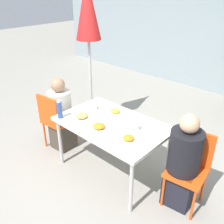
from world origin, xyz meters
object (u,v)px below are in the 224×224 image
closed_umbrella (88,16)px  person_left (61,116)px  salad_bowl (92,107)px  bottle (60,110)px  chair_right (190,163)px  chair_left (55,118)px  person_right (183,164)px  drinking_cup (136,126)px

closed_umbrella → person_left: bearing=-78.5°
salad_bowl → bottle: bearing=-104.8°
chair_right → closed_umbrella: 2.47m
closed_umbrella → chair_left: bearing=-82.4°
chair_right → person_right: bearing=58.0°
chair_left → person_left: bearing=58.0°
chair_left → chair_right: 1.98m
chair_left → drinking_cup: (1.28, 0.26, 0.26)m
person_right → closed_umbrella: closed_umbrella is taller
person_left → person_right: person_right is taller
closed_umbrella → bottle: bearing=-63.1°
closed_umbrella → salad_bowl: (0.62, -0.56, -1.07)m
chair_right → bottle: (-1.54, -0.56, 0.33)m
chair_left → person_right: 1.92m
person_right → bottle: bearing=10.0°
closed_umbrella → drinking_cup: closed_umbrella is taller
person_right → salad_bowl: bearing=-6.0°
person_right → bottle: person_right is taller
chair_right → bottle: 1.67m
person_left → chair_right: size_ratio=1.26×
person_right → salad_bowl: person_right is taller
chair_left → person_right: (1.90, 0.30, 0.01)m
closed_umbrella → bottle: 1.49m
chair_left → closed_umbrella: size_ratio=0.37×
chair_left → chair_right: size_ratio=1.00×
person_left → chair_right: 1.92m
closed_umbrella → bottle: (0.51, -1.00, -0.99)m
closed_umbrella → drinking_cup: 1.84m
chair_left → drinking_cup: size_ratio=9.93×
person_left → person_right: (1.86, 0.22, 0.01)m
chair_right → chair_left: bearing=3.9°
chair_left → chair_right: bearing=5.3°
chair_left → bottle: bottle is taller
chair_left → person_right: size_ratio=0.77×
chair_left → salad_bowl: chair_left is taller
chair_right → person_right: 0.10m
chair_right → closed_umbrella: closed_umbrella is taller
chair_left → salad_bowl: (0.51, 0.27, 0.25)m
chair_right → bottle: bottle is taller
chair_right → salad_bowl: 1.45m
chair_right → bottle: size_ratio=3.72×
person_left → salad_bowl: bearing=15.3°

